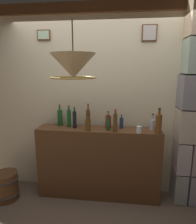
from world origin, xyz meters
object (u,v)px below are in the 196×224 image
(liquor_bottle_rum, at_px, (108,124))
(liquor_bottle_scotch, at_px, (88,124))
(liquor_bottle_rye, at_px, (60,117))
(liquor_bottle_tequila, at_px, (115,122))
(liquor_bottle_whiskey, at_px, (121,123))
(liquor_bottle_gin, at_px, (159,123))
(glass_tumbler_rocks, at_px, (139,130))
(pendant_lamp, at_px, (73,67))
(liquor_bottle_mezcal, at_px, (152,124))
(wooden_barrel, at_px, (6,186))
(liquor_bottle_bourbon, at_px, (69,118))
(liquor_bottle_vodka, at_px, (75,120))
(liquor_bottle_vermouth, at_px, (88,118))
(liquor_bottle_amaro, at_px, (108,121))

(liquor_bottle_rum, bearing_deg, liquor_bottle_scotch, -170.40)
(liquor_bottle_rye, bearing_deg, liquor_bottle_tequila, -13.77)
(liquor_bottle_whiskey, relative_size, liquor_bottle_gin, 0.61)
(glass_tumbler_rocks, height_order, pendant_lamp, pendant_lamp)
(pendant_lamp, bearing_deg, liquor_bottle_mezcal, 43.89)
(liquor_bottle_rum, height_order, liquor_bottle_tequila, liquor_bottle_tequila)
(liquor_bottle_tequila, bearing_deg, liquor_bottle_rum, 151.63)
(wooden_barrel, bearing_deg, liquor_bottle_whiskey, 11.36)
(liquor_bottle_mezcal, relative_size, liquor_bottle_bourbon, 0.73)
(liquor_bottle_scotch, xyz_separation_m, liquor_bottle_vodka, (-0.20, 0.09, 0.04))
(liquor_bottle_bourbon, relative_size, liquor_bottle_vermouth, 0.90)
(liquor_bottle_scotch, relative_size, liquor_bottle_tequila, 0.77)
(liquor_bottle_rye, height_order, liquor_bottle_whiskey, liquor_bottle_rye)
(pendant_lamp, bearing_deg, liquor_bottle_whiskey, 62.42)
(liquor_bottle_rye, relative_size, liquor_bottle_scotch, 1.36)
(liquor_bottle_amaro, xyz_separation_m, liquor_bottle_gin, (0.66, -0.18, 0.04))
(liquor_bottle_vodka, bearing_deg, pendant_lamp, -76.16)
(liquor_bottle_scotch, relative_size, liquor_bottle_bourbon, 0.75)
(liquor_bottle_bourbon, bearing_deg, liquor_bottle_whiskey, 1.55)
(liquor_bottle_gin, bearing_deg, liquor_bottle_tequila, 178.82)
(liquor_bottle_mezcal, bearing_deg, pendant_lamp, -136.11)
(glass_tumbler_rocks, bearing_deg, liquor_bottle_rum, 170.22)
(liquor_bottle_vermouth, relative_size, glass_tumbler_rocks, 3.82)
(liquor_bottle_gin, distance_m, liquor_bottle_vermouth, 0.96)
(wooden_barrel, bearing_deg, liquor_bottle_amaro, 12.76)
(liquor_bottle_mezcal, relative_size, wooden_barrel, 0.56)
(liquor_bottle_scotch, relative_size, liquor_bottle_vermouth, 0.67)
(liquor_bottle_gin, relative_size, liquor_bottle_bourbon, 1.08)
(liquor_bottle_scotch, bearing_deg, liquor_bottle_vodka, 157.09)
(liquor_bottle_bourbon, bearing_deg, liquor_bottle_vodka, -29.46)
(liquor_bottle_rum, xyz_separation_m, liquor_bottle_amaro, (-0.01, 0.11, 0.00))
(liquor_bottle_vodka, xyz_separation_m, liquor_bottle_gin, (1.13, -0.11, 0.01))
(liquor_bottle_rye, xyz_separation_m, liquor_bottle_mezcal, (1.32, -0.06, -0.04))
(liquor_bottle_rye, xyz_separation_m, liquor_bottle_scotch, (0.45, -0.19, -0.04))
(liquor_bottle_vermouth, bearing_deg, liquor_bottle_scotch, -81.64)
(pendant_lamp, bearing_deg, liquor_bottle_vermouth, 90.85)
(liquor_bottle_rye, distance_m, liquor_bottle_whiskey, 0.90)
(liquor_bottle_scotch, height_order, liquor_bottle_bourbon, liquor_bottle_bourbon)
(wooden_barrel, bearing_deg, liquor_bottle_tequila, 5.84)
(liquor_bottle_amaro, relative_size, glass_tumbler_rocks, 2.63)
(liquor_bottle_rye, relative_size, liquor_bottle_tequila, 1.04)
(liquor_bottle_rye, bearing_deg, liquor_bottle_vodka, -23.37)
(liquor_bottle_rye, distance_m, liquor_bottle_bourbon, 0.16)
(liquor_bottle_scotch, xyz_separation_m, liquor_bottle_gin, (0.92, -0.02, 0.05))
(liquor_bottle_scotch, bearing_deg, glass_tumbler_rocks, -2.13)
(liquor_bottle_gin, bearing_deg, liquor_bottle_mezcal, 110.88)
(liquor_bottle_amaro, bearing_deg, liquor_bottle_rum, -87.19)
(liquor_bottle_vodka, bearing_deg, liquor_bottle_vermouth, 14.97)
(liquor_bottle_vodka, bearing_deg, liquor_bottle_amaro, 8.90)
(liquor_bottle_rye, bearing_deg, wooden_barrel, -153.74)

